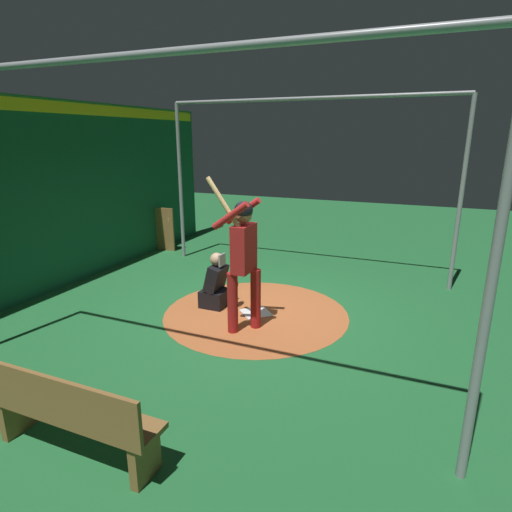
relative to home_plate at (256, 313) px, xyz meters
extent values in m
plane|color=#216633|center=(0.00, 0.00, -0.01)|extent=(25.12, 25.12, 0.00)
cylinder|color=#B76033|center=(0.00, 0.00, -0.01)|extent=(2.91, 2.91, 0.01)
cube|color=white|center=(0.00, 0.00, 0.00)|extent=(0.59, 0.59, 0.01)
cylinder|color=maroon|center=(0.19, -0.45, 0.43)|extent=(0.15, 0.15, 0.89)
cylinder|color=maroon|center=(-0.05, -0.72, 0.43)|extent=(0.15, 0.15, 0.89)
cube|color=#B21E1E|center=(0.07, -0.59, 1.21)|extent=(0.22, 0.44, 0.67)
cylinder|color=#B21E1E|center=(-0.03, -0.39, 1.69)|extent=(0.54, 0.09, 0.41)
cylinder|color=#B21E1E|center=(-0.03, -0.79, 1.69)|extent=(0.54, 0.09, 0.41)
sphere|color=#9E704C|center=(0.07, -0.59, 1.68)|extent=(0.23, 0.23, 0.23)
sphere|color=black|center=(0.07, -0.59, 1.74)|extent=(0.26, 0.26, 0.26)
cylinder|color=tan|center=(-0.15, -0.72, 1.82)|extent=(0.54, 0.06, 0.73)
cube|color=black|center=(-0.75, 0.01, 0.13)|extent=(0.40, 0.40, 0.28)
cube|color=black|center=(-0.71, 0.01, 0.48)|extent=(0.30, 0.40, 0.46)
sphere|color=tan|center=(-0.69, 0.01, 0.80)|extent=(0.21, 0.21, 0.21)
cube|color=gray|center=(-0.59, 0.01, 0.80)|extent=(0.03, 0.19, 0.19)
ellipsoid|color=brown|center=(-0.43, 0.07, 0.37)|extent=(0.12, 0.28, 0.22)
cube|color=#145133|center=(-3.90, 0.00, 1.66)|extent=(0.20, 9.12, 3.35)
cube|color=yellow|center=(-3.79, 0.00, 3.19)|extent=(0.03, 8.93, 0.20)
cylinder|color=gray|center=(2.85, -2.40, 1.69)|extent=(0.08, 0.08, 3.40)
cylinder|color=gray|center=(-2.85, 2.40, 1.69)|extent=(0.08, 0.08, 3.40)
cylinder|color=gray|center=(2.85, 2.40, 1.69)|extent=(0.08, 0.08, 3.40)
cylinder|color=gray|center=(0.00, -2.40, 3.39)|extent=(5.71, 0.07, 0.07)
cylinder|color=gray|center=(0.00, 2.40, 3.39)|extent=(5.71, 0.07, 0.07)
cube|color=olive|center=(-3.65, 2.70, 0.51)|extent=(0.70, 0.04, 1.05)
cylinder|color=olive|center=(-3.90, 2.76, 0.44)|extent=(0.06, 0.21, 0.90)
cylinder|color=olive|center=(-3.78, 2.76, 0.43)|extent=(0.06, 0.18, 0.88)
cylinder|color=black|center=(-3.66, 2.76, 0.39)|extent=(0.06, 0.13, 0.81)
cylinder|color=tan|center=(-3.54, 2.76, 0.44)|extent=(0.06, 0.14, 0.90)
cylinder|color=tan|center=(-3.42, 2.76, 0.39)|extent=(0.06, 0.19, 0.81)
cube|color=olive|center=(-0.27, -3.43, 0.41)|extent=(1.71, 0.36, 0.05)
cube|color=olive|center=(-0.27, -3.59, 0.64)|extent=(1.71, 0.04, 0.40)
cube|color=olive|center=(-1.00, -3.43, 0.19)|extent=(0.08, 0.32, 0.40)
cube|color=olive|center=(0.47, -3.43, 0.19)|extent=(0.08, 0.32, 0.40)
camera|label=1|loc=(2.40, -5.69, 2.70)|focal=29.49mm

